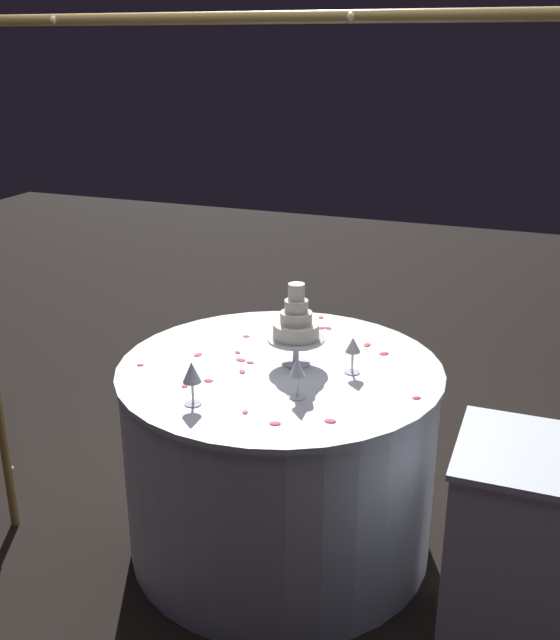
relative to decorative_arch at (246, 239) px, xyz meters
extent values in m
plane|color=black|center=(0.00, -0.31, -1.37)|extent=(12.00, 12.00, 0.00)
cylinder|color=olive|center=(0.00, 0.00, 0.65)|extent=(2.22, 0.04, 0.04)
sphere|color=#F9EAB2|center=(1.10, -0.01, -1.10)|extent=(0.02, 0.02, 0.02)
sphere|color=#F9EAB2|center=(-0.81, 0.00, 0.65)|extent=(0.02, 0.02, 0.02)
sphere|color=#F9EAB2|center=(-0.33, 0.01, 0.65)|extent=(0.02, 0.02, 0.02)
sphere|color=#F9EAB2|center=(0.16, -0.01, 0.65)|extent=(0.02, 0.02, 0.02)
sphere|color=#F9EAB2|center=(0.64, 0.01, 0.65)|extent=(0.02, 0.02, 0.02)
cylinder|color=silver|center=(0.00, -0.31, -0.98)|extent=(1.22, 1.22, 0.77)
cylinder|color=silver|center=(0.00, -0.31, -0.58)|extent=(1.25, 1.25, 0.02)
cube|color=silver|center=(-0.95, 0.07, -0.96)|extent=(0.44, 0.44, 0.81)
cube|color=silver|center=(-0.95, 0.07, -0.55)|extent=(0.45, 0.45, 0.02)
cylinder|color=silver|center=(-0.05, -0.35, -0.57)|extent=(0.11, 0.11, 0.01)
cylinder|color=silver|center=(-0.05, -0.35, -0.52)|extent=(0.02, 0.02, 0.09)
cylinder|color=silver|center=(-0.05, -0.35, -0.47)|extent=(0.22, 0.22, 0.01)
cylinder|color=silver|center=(-0.05, -0.35, -0.44)|extent=(0.18, 0.18, 0.06)
cylinder|color=silver|center=(-0.05, -0.35, -0.38)|extent=(0.12, 0.12, 0.05)
cylinder|color=silver|center=(-0.05, -0.35, -0.34)|extent=(0.09, 0.09, 0.05)
cylinder|color=silver|center=(-0.05, -0.35, -0.28)|extent=(0.06, 0.06, 0.06)
cylinder|color=silver|center=(-0.27, -0.35, -0.57)|extent=(0.06, 0.06, 0.00)
cylinder|color=silver|center=(-0.27, -0.35, -0.53)|extent=(0.01, 0.01, 0.08)
cone|color=silver|center=(-0.27, -0.35, -0.46)|extent=(0.06, 0.06, 0.06)
cylinder|color=silver|center=(-0.15, -0.08, -0.57)|extent=(0.06, 0.06, 0.00)
cylinder|color=silver|center=(-0.15, -0.08, -0.53)|extent=(0.01, 0.01, 0.08)
cone|color=silver|center=(-0.15, -0.08, -0.45)|extent=(0.05, 0.05, 0.07)
cylinder|color=silver|center=(0.16, 0.10, -0.57)|extent=(0.06, 0.06, 0.00)
cylinder|color=silver|center=(0.16, 0.10, -0.53)|extent=(0.01, 0.01, 0.08)
cone|color=silver|center=(0.16, 0.10, -0.45)|extent=(0.07, 0.07, 0.07)
ellipsoid|color=#E02D47|center=(0.11, -0.61, -0.57)|extent=(0.05, 0.05, 0.00)
ellipsoid|color=#E02D47|center=(-0.35, -0.56, -0.57)|extent=(0.05, 0.05, 0.00)
ellipsoid|color=#E02D47|center=(-0.03, 0.09, -0.57)|extent=(0.03, 0.03, 0.00)
ellipsoid|color=#E02D47|center=(0.20, -0.37, -0.57)|extent=(0.03, 0.03, 0.00)
ellipsoid|color=#E02D47|center=(-0.15, 0.13, -0.57)|extent=(0.04, 0.04, 0.00)
ellipsoid|color=#E02D47|center=(0.11, -0.20, -0.57)|extent=(0.03, 0.04, 0.00)
ellipsoid|color=#E02D47|center=(0.26, -0.02, -0.57)|extent=(0.03, 0.03, 0.00)
ellipsoid|color=#E02D47|center=(0.02, -0.87, -0.57)|extent=(0.03, 0.03, 0.00)
ellipsoid|color=#E02D47|center=(0.12, -0.30, -0.57)|extent=(0.03, 0.02, 0.00)
ellipsoid|color=#E02D47|center=(-0.26, -0.63, -0.57)|extent=(0.03, 0.04, 0.00)
ellipsoid|color=#E02D47|center=(0.50, -0.12, -0.57)|extent=(0.03, 0.03, 0.00)
ellipsoid|color=#E02D47|center=(-0.03, -0.74, -0.57)|extent=(0.04, 0.04, 0.00)
ellipsoid|color=#E02D47|center=(0.34, -0.29, -0.57)|extent=(0.03, 0.04, 0.00)
ellipsoid|color=#E02D47|center=(-0.05, -0.76, -0.57)|extent=(0.04, 0.03, 0.00)
ellipsoid|color=#E02D47|center=(-0.54, -0.22, -0.57)|extent=(0.04, 0.03, 0.00)
ellipsoid|color=#E02D47|center=(-0.31, 0.05, -0.57)|extent=(0.04, 0.03, 0.00)
ellipsoid|color=#E02D47|center=(0.20, -0.09, -0.57)|extent=(0.04, 0.03, 0.00)
ellipsoid|color=#E02D47|center=(0.16, -0.31, -0.57)|extent=(0.04, 0.03, 0.00)
ellipsoid|color=#E02D47|center=(0.24, -0.54, -0.57)|extent=(0.03, 0.02, 0.00)
camera|label=1|loc=(-0.92, 2.13, 0.59)|focal=41.89mm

